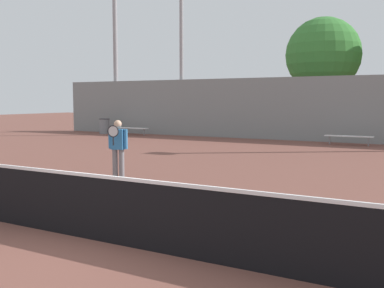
{
  "coord_description": "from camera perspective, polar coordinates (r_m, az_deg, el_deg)",
  "views": [
    {
      "loc": [
        4.31,
        -5.03,
        2.1
      ],
      "look_at": [
        -1.58,
        5.58,
        0.9
      ],
      "focal_mm": 42.0,
      "sensor_mm": 36.0,
      "label": 1
    }
  ],
  "objects": [
    {
      "name": "ground_plane",
      "position": [
        6.95,
        -11.26,
        -12.06
      ],
      "size": [
        100.0,
        100.0,
        0.0
      ],
      "primitive_type": "plane",
      "color": "brown"
    },
    {
      "name": "tennis_net",
      "position": [
        6.81,
        -11.34,
        -7.95
      ],
      "size": [
        12.29,
        0.09,
        1.0
      ],
      "color": "#99999E",
      "rests_on": "ground_plane"
    },
    {
      "name": "tennis_player",
      "position": [
        12.08,
        -9.39,
        -0.23
      ],
      "size": [
        0.54,
        0.46,
        1.56
      ],
      "rotation": [
        0.0,
        0.0,
        0.22
      ],
      "color": "slate",
      "rests_on": "ground_plane"
    },
    {
      "name": "bench_courtside_near",
      "position": [
        26.98,
        -7.57,
        1.98
      ],
      "size": [
        2.08,
        0.4,
        0.44
      ],
      "color": "white",
      "rests_on": "ground_plane"
    },
    {
      "name": "bench_courtside_far",
      "position": [
        21.99,
        19.29,
        0.9
      ],
      "size": [
        2.16,
        0.4,
        0.44
      ],
      "color": "white",
      "rests_on": "ground_plane"
    },
    {
      "name": "light_pole_far_right",
      "position": [
        27.39,
        -1.36,
        15.09
      ],
      "size": [
        0.9,
        0.6,
        11.12
      ],
      "color": "#939399",
      "rests_on": "ground_plane"
    },
    {
      "name": "light_pole_center_back",
      "position": [
        30.23,
        -9.72,
        12.29
      ],
      "size": [
        0.9,
        0.6,
        10.01
      ],
      "color": "#939399",
      "rests_on": "ground_plane"
    },
    {
      "name": "trash_bin",
      "position": [
        28.36,
        -11.07,
        2.24
      ],
      "size": [
        0.66,
        0.66,
        0.93
      ],
      "color": "gray",
      "rests_on": "ground_plane"
    },
    {
      "name": "back_fence",
      "position": [
        23.18,
        18.37,
        4.21
      ],
      "size": [
        35.05,
        0.06,
        3.27
      ],
      "color": "gray",
      "rests_on": "ground_plane"
    },
    {
      "name": "tree_green_tall",
      "position": [
        29.96,
        16.32,
        10.78
      ],
      "size": [
        4.68,
        4.68,
        7.26
      ],
      "color": "brown",
      "rests_on": "ground_plane"
    }
  ]
}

